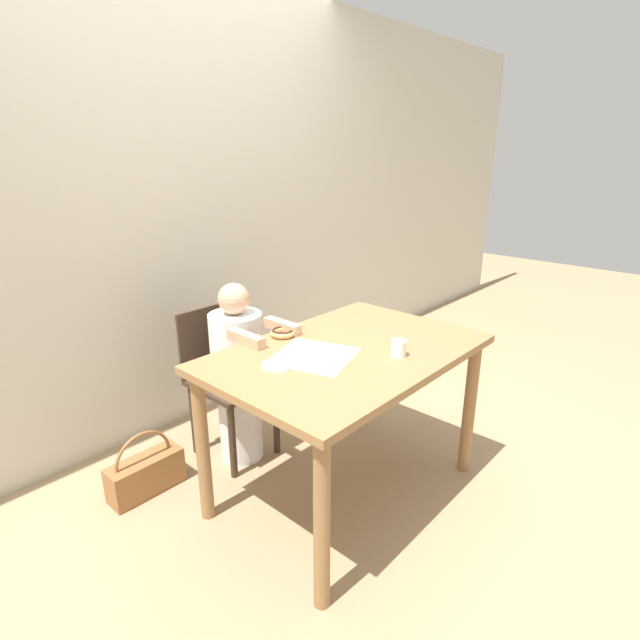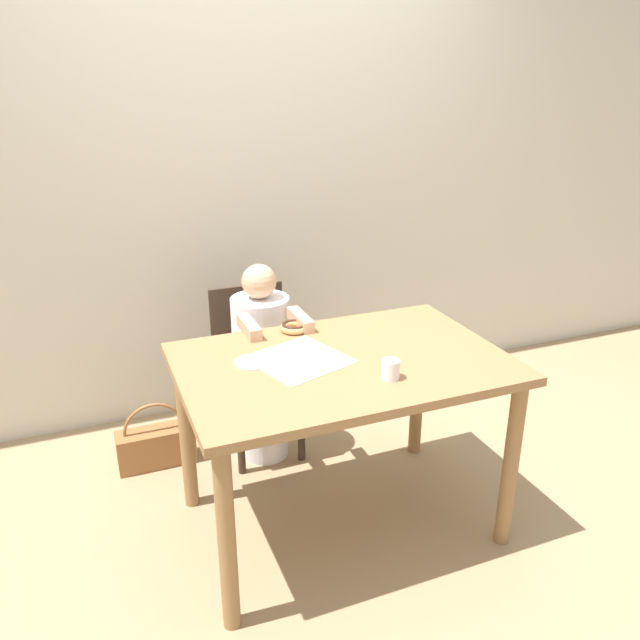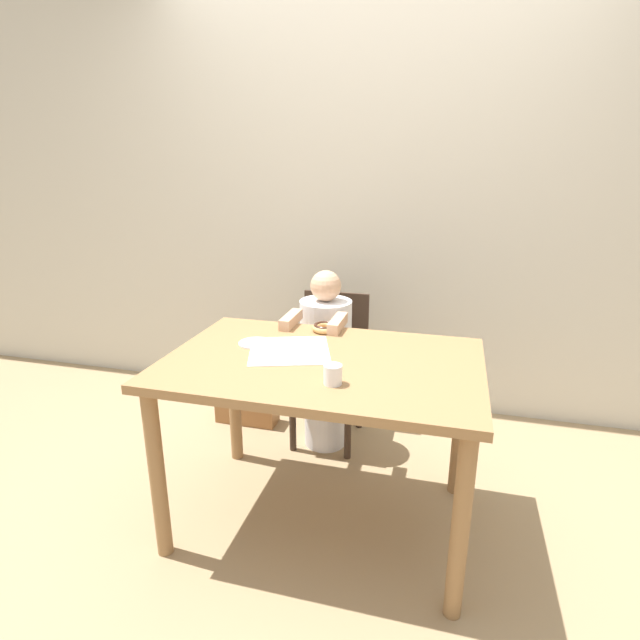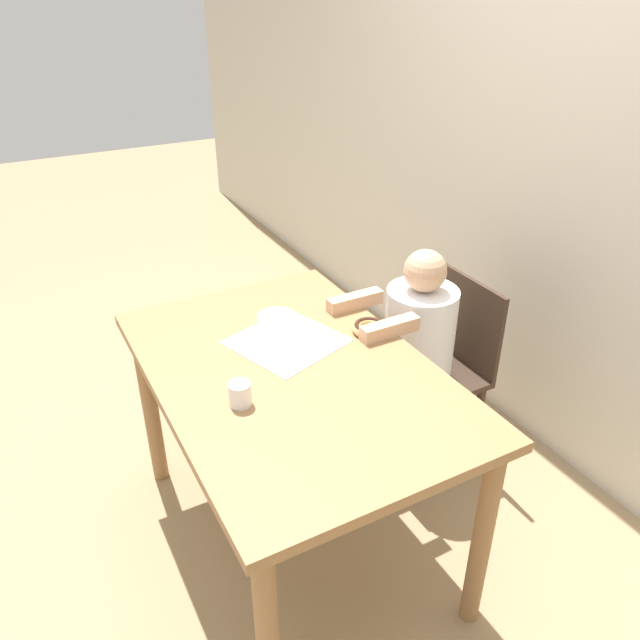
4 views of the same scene
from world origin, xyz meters
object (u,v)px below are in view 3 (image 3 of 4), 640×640
object	(u,v)px
child_figure	(325,363)
donut	(325,327)
chair	(330,365)
cup	(333,375)
handbag	(247,406)

from	to	relation	value
child_figure	donut	size ratio (longest dim) A/B	8.19
chair	cup	distance (m)	1.01
child_figure	donut	xyz separation A→B (m)	(0.07, -0.27, 0.29)
cup	chair	bearing A→B (deg)	104.25
child_figure	handbag	distance (m)	0.64
cup	donut	bearing A→B (deg)	107.16
handbag	cup	size ratio (longest dim) A/B	5.11
child_figure	chair	bearing A→B (deg)	90.00
child_figure	donut	distance (m)	0.40
donut	handbag	world-z (taller)	donut
child_figure	cup	world-z (taller)	child_figure
child_figure	handbag	bearing A→B (deg)	167.54
chair	cup	bearing A→B (deg)	-75.75
chair	cup	size ratio (longest dim) A/B	11.33
donut	cup	xyz separation A→B (m)	(0.17, -0.54, 0.02)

